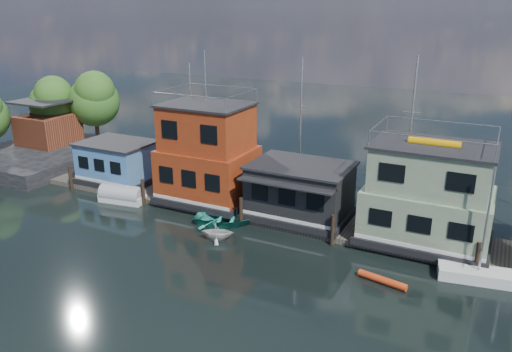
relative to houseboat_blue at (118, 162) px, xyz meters
The scene contains 14 objects.
ground 21.75m from the houseboat_blue, 33.69° to the right, with size 160.00×160.00×0.00m, color black.
dock 18.11m from the houseboat_blue, ahead, with size 48.00×5.00×0.40m, color #595147.
houseboat_blue is the anchor object (origin of this frame).
houseboat_red 9.69m from the houseboat_blue, ahead, with size 7.40×5.90×11.86m.
houseboat_dark 17.50m from the houseboat_blue, ahead, with size 7.40×6.10×4.06m.
houseboat_green 26.53m from the houseboat_blue, ahead, with size 8.40×5.90×7.03m.
pilings 17.92m from the houseboat_blue, ahead, with size 42.28×0.28×2.20m.
background_masts 23.77m from the houseboat_blue, 14.77° to the left, with size 36.40×0.16×12.00m.
shore 13.32m from the houseboat_blue, 163.07° to the left, with size 12.40×15.72×8.24m.
red_kayak 26.06m from the houseboat_blue, 13.88° to the right, with size 0.43×0.43×2.96m, color red.
dinghy_teal 13.22m from the houseboat_blue, 14.22° to the right, with size 3.09×4.33×0.90m, color teal.
dinghy_white 14.83m from the houseboat_blue, 22.40° to the right, with size 2.00×2.31×1.22m, color silver.
day_sailer 30.43m from the houseboat_blue, ahead, with size 4.65×2.22×7.05m.
tarp_runabout 4.54m from the houseboat_blue, 45.67° to the right, with size 3.98×2.04×1.54m.
Camera 1 is at (12.14, -20.40, 15.35)m, focal length 35.00 mm.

